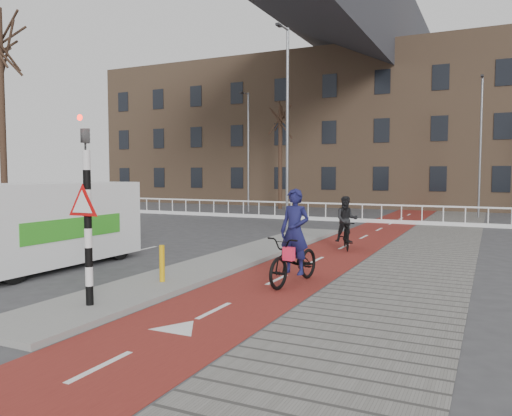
% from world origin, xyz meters
% --- Properties ---
extents(ground, '(120.00, 120.00, 0.00)m').
position_xyz_m(ground, '(0.00, 0.00, 0.00)').
color(ground, '#38383A').
rests_on(ground, ground).
extents(bike_lane, '(2.50, 60.00, 0.01)m').
position_xyz_m(bike_lane, '(1.50, 10.00, 0.01)').
color(bike_lane, maroon).
rests_on(bike_lane, ground).
extents(sidewalk, '(3.00, 60.00, 0.01)m').
position_xyz_m(sidewalk, '(4.30, 10.00, 0.01)').
color(sidewalk, slate).
rests_on(sidewalk, ground).
extents(curb_island, '(1.80, 16.00, 0.12)m').
position_xyz_m(curb_island, '(-0.70, 4.00, 0.06)').
color(curb_island, gray).
rests_on(curb_island, ground).
extents(traffic_signal, '(0.80, 0.80, 3.68)m').
position_xyz_m(traffic_signal, '(-0.60, -2.02, 1.99)').
color(traffic_signal, black).
rests_on(traffic_signal, curb_island).
extents(bollard, '(0.12, 0.12, 0.83)m').
position_xyz_m(bollard, '(-0.58, 0.24, 0.54)').
color(bollard, '#DAA40C').
rests_on(bollard, curb_island).
extents(cyclist_near, '(1.02, 2.24, 2.21)m').
position_xyz_m(cyclist_near, '(2.05, 1.76, 0.75)').
color(cyclist_near, black).
rests_on(cyclist_near, bike_lane).
extents(cyclist_far, '(1.00, 1.71, 1.80)m').
position_xyz_m(cyclist_far, '(1.74, 7.41, 0.76)').
color(cyclist_far, black).
rests_on(cyclist_far, bike_lane).
extents(van, '(2.19, 5.37, 2.31)m').
position_xyz_m(van, '(-4.83, 0.78, 1.22)').
color(van, silver).
rests_on(van, ground).
extents(railing, '(28.00, 0.10, 0.99)m').
position_xyz_m(railing, '(-5.00, 17.00, 0.31)').
color(railing, silver).
rests_on(railing, ground).
extents(townhouse_row, '(46.00, 10.00, 15.90)m').
position_xyz_m(townhouse_row, '(-3.00, 32.00, 7.81)').
color(townhouse_row, '#7F6047').
rests_on(townhouse_row, ground).
extents(tree_left, '(0.27, 0.27, 9.32)m').
position_xyz_m(tree_left, '(-12.29, 5.35, 4.66)').
color(tree_left, black).
rests_on(tree_left, ground).
extents(tree_mid, '(0.29, 0.29, 7.38)m').
position_xyz_m(tree_mid, '(-7.81, 24.52, 3.69)').
color(tree_mid, black).
rests_on(tree_mid, ground).
extents(streetlight_near, '(0.12, 0.12, 8.84)m').
position_xyz_m(streetlight_near, '(-2.04, 11.48, 4.42)').
color(streetlight_near, slate).
rests_on(streetlight_near, ground).
extents(streetlight_left, '(0.12, 0.12, 7.87)m').
position_xyz_m(streetlight_left, '(-8.60, 20.90, 3.94)').
color(streetlight_left, slate).
rests_on(streetlight_left, ground).
extents(streetlight_right, '(0.12, 0.12, 8.12)m').
position_xyz_m(streetlight_right, '(5.44, 22.82, 4.06)').
color(streetlight_right, slate).
rests_on(streetlight_right, ground).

